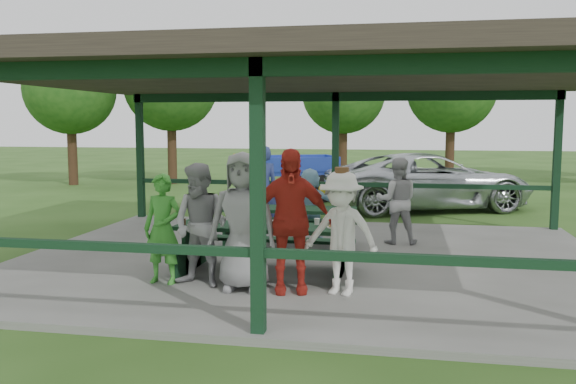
% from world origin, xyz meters
% --- Properties ---
extents(ground, '(90.00, 90.00, 0.00)m').
position_xyz_m(ground, '(0.00, 0.00, 0.00)').
color(ground, '#274916').
rests_on(ground, ground).
extents(concrete_slab, '(10.00, 8.00, 0.10)m').
position_xyz_m(concrete_slab, '(0.00, 0.00, 0.05)').
color(concrete_slab, slate).
rests_on(concrete_slab, ground).
extents(pavilion_structure, '(10.60, 8.60, 3.24)m').
position_xyz_m(pavilion_structure, '(0.00, 0.00, 3.17)').
color(pavilion_structure, black).
rests_on(pavilion_structure, concrete_slab).
extents(picnic_table_near, '(2.71, 1.39, 0.75)m').
position_xyz_m(picnic_table_near, '(-0.53, -1.20, 0.58)').
color(picnic_table_near, black).
rests_on(picnic_table_near, concrete_slab).
extents(picnic_table_far, '(2.46, 1.39, 0.75)m').
position_xyz_m(picnic_table_far, '(-0.52, 0.80, 0.57)').
color(picnic_table_far, black).
rests_on(picnic_table_far, concrete_slab).
extents(table_setting, '(2.45, 0.45, 0.10)m').
position_xyz_m(table_setting, '(-0.42, -1.18, 0.88)').
color(table_setting, white).
rests_on(table_setting, picnic_table_near).
extents(contestant_green, '(0.61, 0.43, 1.59)m').
position_xyz_m(contestant_green, '(-1.84, -2.02, 0.90)').
color(contestant_green, '#368E2C').
rests_on(contestant_green, concrete_slab).
extents(contestant_grey_left, '(0.99, 0.85, 1.75)m').
position_xyz_m(contestant_grey_left, '(-1.25, -2.08, 0.98)').
color(contestant_grey_left, gray).
rests_on(contestant_grey_left, concrete_slab).
extents(contestant_grey_mid, '(0.97, 0.65, 1.92)m').
position_xyz_m(contestant_grey_mid, '(-0.62, -2.14, 1.06)').
color(contestant_grey_mid, gray).
rests_on(contestant_grey_mid, concrete_slab).
extents(contestant_red, '(1.24, 0.73, 1.97)m').
position_xyz_m(contestant_red, '(0.03, -2.13, 1.09)').
color(contestant_red, '#B5281D').
rests_on(contestant_red, concrete_slab).
extents(contestant_white_fedora, '(1.21, 0.91, 1.73)m').
position_xyz_m(contestant_white_fedora, '(0.74, -2.13, 0.94)').
color(contestant_white_fedora, white).
rests_on(contestant_white_fedora, concrete_slab).
extents(spectator_lblue, '(1.36, 0.56, 1.43)m').
position_xyz_m(spectator_lblue, '(-0.25, 1.60, 0.82)').
color(spectator_lblue, '#86B8CF').
rests_on(spectator_lblue, concrete_slab).
extents(spectator_blue, '(0.79, 0.67, 1.85)m').
position_xyz_m(spectator_blue, '(-1.35, 2.16, 1.02)').
color(spectator_blue, '#3E4EA1').
rests_on(spectator_blue, concrete_slab).
extents(spectator_grey, '(0.85, 0.69, 1.66)m').
position_xyz_m(spectator_grey, '(1.44, 1.59, 0.93)').
color(spectator_grey, '#9C9C9F').
rests_on(spectator_grey, concrete_slab).
extents(pickup_truck, '(6.23, 4.48, 1.58)m').
position_xyz_m(pickup_truck, '(2.26, 7.14, 0.79)').
color(pickup_truck, silver).
rests_on(pickup_truck, ground).
extents(farm_trailer, '(4.19, 2.79, 1.48)m').
position_xyz_m(farm_trailer, '(-2.08, 8.50, 0.73)').
color(farm_trailer, navy).
rests_on(farm_trailer, ground).
extents(tree_far_left, '(3.69, 3.69, 5.76)m').
position_xyz_m(tree_far_left, '(-7.46, 12.63, 3.90)').
color(tree_far_left, '#372616').
rests_on(tree_far_left, ground).
extents(tree_left, '(3.45, 3.45, 5.40)m').
position_xyz_m(tree_left, '(-0.95, 15.20, 3.65)').
color(tree_left, '#372616').
rests_on(tree_left, ground).
extents(tree_mid, '(3.56, 3.56, 5.56)m').
position_xyz_m(tree_mid, '(3.36, 15.05, 3.76)').
color(tree_mid, '#372616').
rests_on(tree_mid, ground).
extents(tree_edge_left, '(3.48, 3.48, 5.44)m').
position_xyz_m(tree_edge_left, '(-11.10, 11.49, 3.68)').
color(tree_edge_left, '#372616').
rests_on(tree_edge_left, ground).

